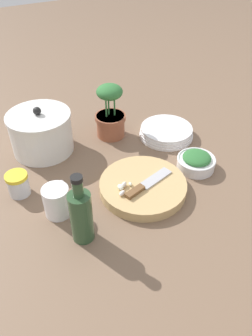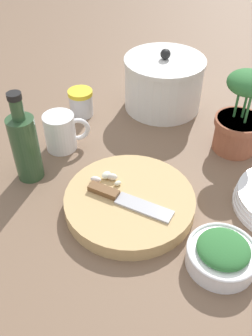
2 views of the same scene
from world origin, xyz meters
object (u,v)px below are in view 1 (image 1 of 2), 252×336
garlic_cloves (123,187)px  herb_bowl (196,161)px  plate_stack (166,132)px  coffee_mug (57,200)px  stock_pot (41,132)px  spice_jar (18,184)px  chef_knife (146,185)px  oil_bottle (81,215)px  potted_herb (110,115)px  cutting_board (143,186)px

garlic_cloves → herb_bowl: size_ratio=0.49×
garlic_cloves → herb_bowl: 0.29m
garlic_cloves → plate_stack: (0.32, 0.21, -0.02)m
coffee_mug → stock_pot: bearing=78.4°
spice_jar → coffee_mug: bearing=-60.7°
chef_knife → coffee_mug: coffee_mug is taller
oil_bottle → potted_herb: oil_bottle is taller
stock_pot → plate_stack: bearing=-19.2°
spice_jar → plate_stack: bearing=3.4°
plate_stack → potted_herb: bearing=147.7°
cutting_board → oil_bottle: bearing=-162.4°
herb_bowl → coffee_mug: size_ratio=1.28×
cutting_board → spice_jar: 0.39m
potted_herb → chef_knife: bearing=-100.0°
cutting_board → potted_herb: bearing=79.6°
herb_bowl → coffee_mug: 0.49m
garlic_cloves → coffee_mug: bearing=168.3°
cutting_board → plate_stack: bearing=41.6°
plate_stack → chef_knife: bearing=-136.4°
cutting_board → spice_jar: size_ratio=3.63×
potted_herb → garlic_cloves: bearing=-111.8°
herb_bowl → spice_jar: 0.59m
chef_knife → herb_bowl: 0.22m
coffee_mug → cutting_board: bearing=-9.5°
garlic_cloves → stock_pot: size_ratio=0.28×
garlic_cloves → herb_bowl: bearing=0.3°
spice_jar → potted_herb: size_ratio=0.36×
garlic_cloves → stock_pot: 0.39m
cutting_board → chef_knife: (-0.00, -0.02, 0.02)m
spice_jar → coffee_mug: (0.08, -0.14, 0.01)m
stock_pot → potted_herb: (0.26, -0.04, 0.02)m
cutting_board → garlic_cloves: garlic_cloves is taller
garlic_cloves → oil_bottle: oil_bottle is taller
chef_knife → stock_pot: size_ratio=0.84×
chef_knife → garlic_cloves: (-0.07, 0.02, 0.00)m
garlic_cloves → spice_jar: 0.33m
spice_jar → potted_herb: potted_herb is taller
chef_knife → cutting_board: bearing=163.2°
spice_jar → oil_bottle: 0.28m
cutting_board → herb_bowl: size_ratio=2.10×
oil_bottle → potted_herb: bearing=53.6°
plate_stack → oil_bottle: oil_bottle is taller
chef_knife → potted_herb: size_ratio=0.89×
stock_pot → potted_herb: 0.26m
stock_pot → chef_knife: bearing=-62.9°
cutting_board → plate_stack: 0.33m
coffee_mug → herb_bowl: bearing=-4.6°
chef_knife → plate_stack: chef_knife is taller
spice_jar → chef_knife: bearing=-30.2°
spice_jar → stock_pot: 0.24m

